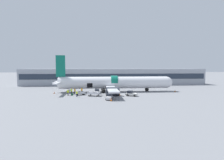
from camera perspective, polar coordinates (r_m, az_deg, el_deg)
The scene contains 18 objects.
ground_plane at distance 50.30m, azimuth 4.47°, elevation -4.98°, with size 500.00×500.00×0.00m, color slate.
terminal_strip at distance 83.36m, azimuth 0.68°, elevation 1.15°, with size 83.38×13.33×7.31m.
airplane at distance 57.02m, azimuth 0.17°, elevation -0.96°, with size 39.58×31.28×11.80m.
baggage_tug_lead at distance 43.40m, azimuth -0.79°, elevation -5.56°, with size 2.17×3.37×1.51m.
baggage_tug_mid at distance 53.14m, azimuth -5.01°, elevation -3.85°, with size 2.16×2.65×1.40m.
baggage_tug_rear at distance 49.12m, azimuth 6.29°, elevation -4.46°, with size 3.45×2.85×1.46m.
baggage_cart_loading at distance 51.39m, azimuth -10.19°, elevation -4.30°, with size 3.60×2.28×1.04m.
baggage_cart_queued at distance 48.92m, azimuth -5.79°, elevation -4.56°, with size 4.35×2.67×1.12m.
ground_crew_loader_a at distance 53.77m, azimuth -9.83°, elevation -3.39°, with size 0.59×0.59×1.86m.
ground_crew_loader_b at distance 48.42m, azimuth -11.42°, elevation -4.36°, with size 0.52×0.52×1.65m.
ground_crew_driver at distance 53.15m, azimuth -13.12°, elevation -3.55°, with size 0.45×0.63×1.82m.
ground_crew_supervisor at distance 51.10m, azimuth -14.19°, elevation -3.90°, with size 0.57×0.57×1.76m.
ground_crew_helper at distance 53.52m, azimuth -12.03°, elevation -3.53°, with size 0.54×0.56×1.72m.
suitcase_on_tarmac_upright at distance 50.77m, azimuth -12.94°, elevation -4.63°, with size 0.53×0.34×0.73m.
safety_cone_nose at distance 60.92m, azimuth 19.91°, elevation -3.31°, with size 0.55×0.55×0.72m.
safety_cone_engine_left at distance 41.43m, azimuth -0.23°, elevation -6.42°, with size 0.56×0.56×0.77m.
safety_cone_wingtip at distance 49.63m, azimuth 2.50°, elevation -4.69°, with size 0.64×0.64×0.75m.
safety_cone_tail at distance 56.44m, azimuth -18.33°, elevation -3.91°, with size 0.54×0.54×0.58m.
Camera 1 is at (-8.16, -49.00, 7.89)m, focal length 28.00 mm.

